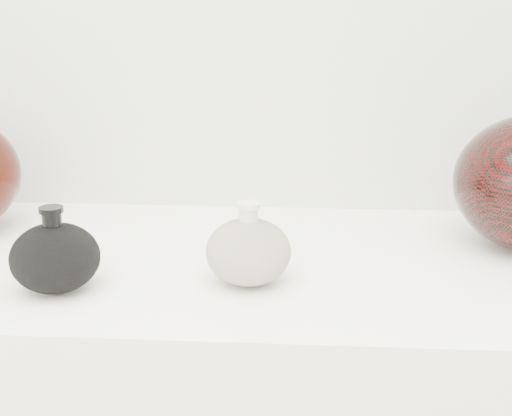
{
  "coord_description": "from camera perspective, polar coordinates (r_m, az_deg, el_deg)",
  "views": [
    {
      "loc": [
        0.09,
        0.02,
        1.26
      ],
      "look_at": [
        0.03,
        0.92,
        0.98
      ],
      "focal_mm": 50.0,
      "sensor_mm": 36.0,
      "label": 1
    }
  ],
  "objects": [
    {
      "name": "black_gourd_vase",
      "position": [
        0.91,
        -15.77,
        -3.79
      ],
      "size": [
        0.11,
        0.11,
        0.11
      ],
      "color": "black",
      "rests_on": "display_counter"
    },
    {
      "name": "cream_gourd_vase",
      "position": [
        0.9,
        -0.61,
        -3.45
      ],
      "size": [
        0.14,
        0.14,
        0.11
      ],
      "color": "beige",
      "rests_on": "display_counter"
    }
  ]
}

